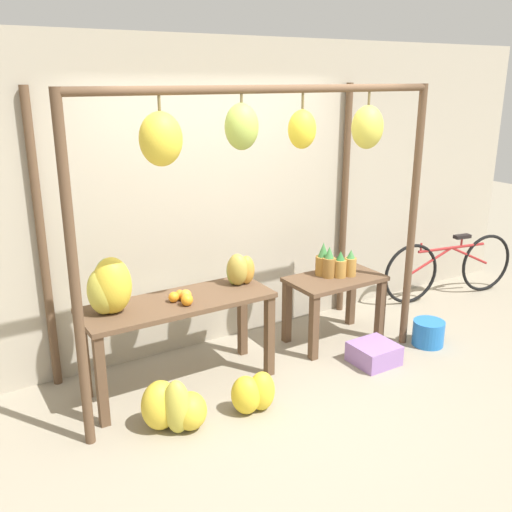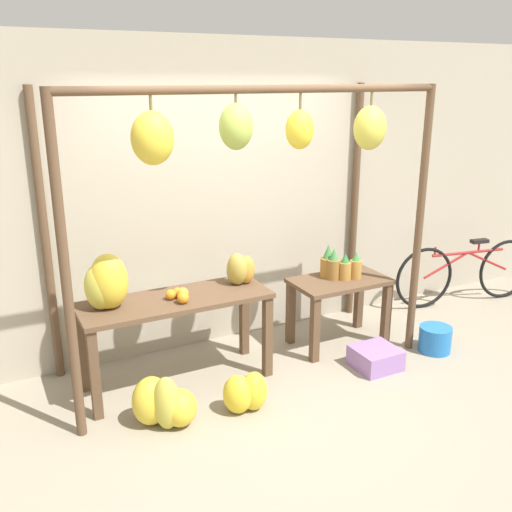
{
  "view_description": "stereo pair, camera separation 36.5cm",
  "coord_description": "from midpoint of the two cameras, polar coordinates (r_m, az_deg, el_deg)",
  "views": [
    {
      "loc": [
        -2.32,
        -3.16,
        2.45
      ],
      "look_at": [
        0.08,
        0.76,
        1.01
      ],
      "focal_mm": 40.0,
      "sensor_mm": 36.0,
      "label": 1
    },
    {
      "loc": [
        -2.0,
        -3.34,
        2.45
      ],
      "look_at": [
        0.08,
        0.76,
        1.01
      ],
      "focal_mm": 40.0,
      "sensor_mm": 36.0,
      "label": 2
    }
  ],
  "objects": [
    {
      "name": "blue_bucket",
      "position": [
        5.67,
        19.26,
        -7.87
      ],
      "size": [
        0.3,
        0.3,
        0.24
      ],
      "color": "blue",
      "rests_on": "ground_plane"
    },
    {
      "name": "display_table_main",
      "position": [
        4.65,
        -5.78,
        -5.73
      ],
      "size": [
        1.54,
        0.55,
        0.76
      ],
      "color": "brown",
      "rests_on": "ground_plane"
    },
    {
      "name": "stall_awning",
      "position": [
        4.39,
        2.36,
        8.97
      ],
      "size": [
        3.11,
        1.12,
        2.4
      ],
      "color": "brown",
      "rests_on": "ground_plane"
    },
    {
      "name": "display_table_side",
      "position": [
        5.45,
        10.23,
        -3.77
      ],
      "size": [
        0.9,
        0.53,
        0.65
      ],
      "color": "brown",
      "rests_on": "ground_plane"
    },
    {
      "name": "banana_pile_on_table",
      "position": [
        4.41,
        -12.48,
        -2.72
      ],
      "size": [
        0.38,
        0.33,
        0.44
      ],
      "color": "gold",
      "rests_on": "display_table_main"
    },
    {
      "name": "ground_plane",
      "position": [
        4.61,
        5.85,
        -14.81
      ],
      "size": [
        20.0,
        20.0,
        0.0
      ],
      "primitive_type": "plane",
      "color": "gray"
    },
    {
      "name": "papaya_pile",
      "position": [
        4.84,
        0.43,
        -1.39
      ],
      "size": [
        0.28,
        0.23,
        0.28
      ],
      "color": "gold",
      "rests_on": "display_table_main"
    },
    {
      "name": "shop_wall_back",
      "position": [
        5.25,
        -2.11,
        5.88
      ],
      "size": [
        8.0,
        0.08,
        2.8
      ],
      "color": "#B2A893",
      "rests_on": "ground_plane"
    },
    {
      "name": "banana_pile_ground_left",
      "position": [
        4.32,
        -6.76,
        -14.49
      ],
      "size": [
        0.54,
        0.47,
        0.42
      ],
      "color": "gold",
      "rests_on": "ground_plane"
    },
    {
      "name": "banana_pile_ground_right",
      "position": [
        4.46,
        1.33,
        -13.57
      ],
      "size": [
        0.4,
        0.31,
        0.32
      ],
      "color": "yellow",
      "rests_on": "ground_plane"
    },
    {
      "name": "parked_bicycle",
      "position": [
        6.87,
        21.7,
        -1.52
      ],
      "size": [
        1.74,
        0.34,
        0.73
      ],
      "color": "black",
      "rests_on": "ground_plane"
    },
    {
      "name": "orange_pile",
      "position": [
        4.54,
        -5.41,
        -3.91
      ],
      "size": [
        0.18,
        0.23,
        0.09
      ],
      "color": "orange",
      "rests_on": "display_table_main"
    },
    {
      "name": "fruit_crate_white",
      "position": [
        5.24,
        13.86,
        -9.9
      ],
      "size": [
        0.38,
        0.36,
        0.18
      ],
      "color": "#9970B7",
      "rests_on": "ground_plane"
    },
    {
      "name": "pineapple_cluster",
      "position": [
        5.39,
        10.13,
        -0.97
      ],
      "size": [
        0.33,
        0.28,
        0.32
      ],
      "color": "#A3702D",
      "rests_on": "display_table_side"
    }
  ]
}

